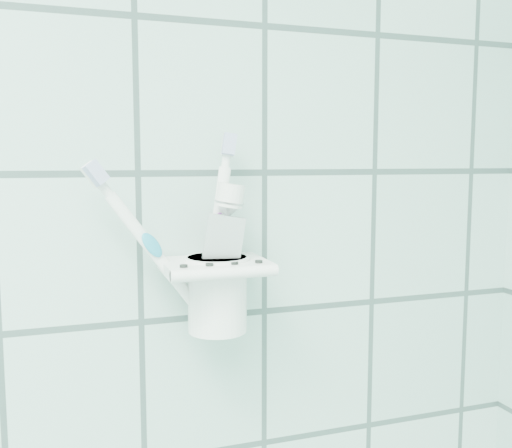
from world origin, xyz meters
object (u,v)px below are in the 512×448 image
toothbrush_orange (203,228)px  toothpaste_tube (210,244)px  toothbrush_blue (216,223)px  cup (217,290)px  holder_bracket (214,267)px  toothbrush_pink (209,226)px

toothbrush_orange → toothpaste_tube: 0.02m
toothbrush_blue → cup: bearing=-101.2°
holder_bracket → cup: (0.00, 0.00, -0.03)m
cup → toothbrush_blue: bearing=83.4°
cup → toothbrush_pink: (-0.01, 0.00, 0.07)m
holder_bracket → toothpaste_tube: bearing=-169.5°
toothpaste_tube → toothbrush_pink: bearing=107.5°
toothbrush_pink → toothbrush_orange: toothbrush_pink is taller
cup → toothbrush_blue: toothbrush_blue is taller
holder_bracket → toothpaste_tube: (-0.00, -0.00, 0.03)m
cup → toothbrush_orange: bearing=-170.8°
toothbrush_blue → toothbrush_orange: toothbrush_blue is taller
toothbrush_pink → toothpaste_tube: (0.00, -0.00, -0.02)m
toothbrush_blue → holder_bracket: bearing=-115.8°
toothpaste_tube → holder_bracket: bearing=21.1°
toothbrush_pink → toothbrush_orange: 0.01m
holder_bracket → toothbrush_pink: (-0.01, 0.00, 0.04)m
toothbrush_pink → toothbrush_blue: size_ratio=0.95×
toothbrush_blue → toothbrush_orange: size_ratio=1.02×
toothbrush_pink → toothpaste_tube: toothbrush_pink is taller
toothbrush_blue → toothpaste_tube: bearing=-129.5°
holder_bracket → toothbrush_orange: bearing=175.4°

